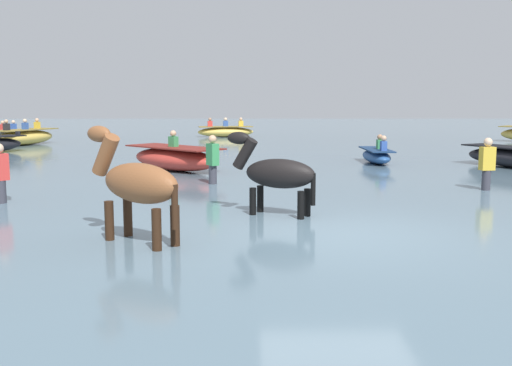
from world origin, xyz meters
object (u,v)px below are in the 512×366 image
at_px(boat_distant_west, 24,137).
at_px(person_spectator_far, 487,171).
at_px(horse_lead_black, 276,176).
at_px(boat_near_port, 377,155).
at_px(person_onlooker_left, 213,166).
at_px(boat_mid_channel, 14,134).
at_px(person_wading_mid, 0,181).
at_px(boat_mid_outer, 175,158).
at_px(boat_distant_east, 226,131).
at_px(horse_trailing_chestnut, 137,186).

distance_m(boat_distant_west, person_spectator_far, 21.12).
xyz_separation_m(horse_lead_black, boat_near_port, (3.68, 9.03, -0.47)).
bearing_deg(person_onlooker_left, boat_mid_channel, 124.41).
xyz_separation_m(boat_near_port, person_onlooker_left, (-5.09, -4.93, 0.20)).
xyz_separation_m(boat_distant_west, boat_near_port, (14.49, -7.99, -0.11)).
bearing_deg(person_wading_mid, boat_mid_channel, 110.32).
distance_m(horse_lead_black, boat_mid_outer, 7.54).
distance_m(boat_distant_west, boat_distant_east, 10.65).
relative_size(person_wading_mid, person_onlooker_left, 1.00).
distance_m(boat_distant_west, person_onlooker_left, 15.97).
height_order(horse_lead_black, boat_near_port, horse_lead_black).
distance_m(horse_lead_black, boat_distant_east, 22.87).
xyz_separation_m(boat_near_port, boat_distant_east, (-5.54, 13.76, 0.06)).
bearing_deg(boat_mid_outer, person_onlooker_left, -65.77).
bearing_deg(person_onlooker_left, boat_distant_west, 126.06).
bearing_deg(boat_mid_channel, person_wading_mid, -69.68).
bearing_deg(person_onlooker_left, horse_trailing_chestnut, -96.65).
bearing_deg(person_wading_mid, horse_lead_black, -13.48).
xyz_separation_m(boat_distant_east, person_spectator_far, (6.86, -19.78, 0.15)).
bearing_deg(boat_distant_east, boat_mid_channel, -168.11).
bearing_deg(boat_mid_channel, person_onlooker_left, -55.59).
bearing_deg(boat_distant_east, person_onlooker_left, -88.63).
bearing_deg(boat_near_port, person_onlooker_left, -135.95).
distance_m(horse_trailing_chestnut, boat_mid_outer, 9.16).
height_order(boat_near_port, person_wading_mid, person_wading_mid).
xyz_separation_m(boat_mid_channel, person_wading_mid, (7.11, -19.19, 0.18)).
height_order(boat_mid_channel, boat_mid_outer, boat_mid_outer).
bearing_deg(person_spectator_far, boat_mid_channel, 135.24).
height_order(horse_lead_black, person_spectator_far, horse_lead_black).
bearing_deg(boat_mid_channel, horse_trailing_chestnut, -65.07).
distance_m(boat_mid_outer, person_onlooker_left, 3.20).
bearing_deg(boat_distant_west, horse_trailing_chestnut, -65.60).
relative_size(horse_lead_black, horse_trailing_chestnut, 0.91).
xyz_separation_m(boat_mid_channel, boat_mid_outer, (9.93, -13.50, 0.08)).
relative_size(horse_lead_black, boat_distant_west, 0.53).
relative_size(boat_mid_outer, boat_distant_east, 1.04).
bearing_deg(boat_distant_east, horse_lead_black, -85.34).
distance_m(horse_trailing_chestnut, boat_near_port, 12.58).
xyz_separation_m(horse_lead_black, person_wading_mid, (-5.54, 1.33, -0.27)).
xyz_separation_m(person_spectator_far, person_onlooker_left, (-6.41, 1.10, 0.00)).
xyz_separation_m(boat_distant_west, person_wading_mid, (5.27, -15.69, 0.09)).
bearing_deg(person_spectator_far, boat_distant_east, 109.12).
height_order(boat_distant_east, person_spectator_far, person_spectator_far).
distance_m(boat_near_port, person_onlooker_left, 7.09).
bearing_deg(boat_distant_west, boat_near_port, -28.86).
distance_m(boat_mid_channel, person_wading_mid, 20.47).
height_order(horse_trailing_chestnut, boat_mid_outer, horse_trailing_chestnut).
relative_size(boat_distant_west, boat_mid_channel, 1.42).
bearing_deg(person_spectator_far, horse_trailing_chestnut, -144.36).
bearing_deg(horse_lead_black, horse_trailing_chestnut, -135.44).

